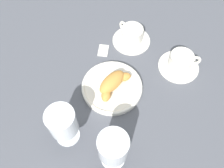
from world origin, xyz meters
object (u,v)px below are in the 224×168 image
object	(u,v)px
pastry_plate	(112,87)
sugar_packet	(103,50)
juice_glass_left	(113,148)
croissant_large	(113,83)
coffee_cup_far	(132,36)
coffee_cup_near	(180,62)
juice_glass_right	(62,123)

from	to	relation	value
pastry_plate	sugar_packet	bearing A→B (deg)	-146.57
pastry_plate	juice_glass_left	xyz separation A→B (m)	(0.20, 0.08, 0.08)
croissant_large	juice_glass_left	bearing A→B (deg)	22.26
coffee_cup_far	coffee_cup_near	bearing A→B (deg)	75.47
pastry_plate	sugar_packet	distance (m)	0.16
pastry_plate	coffee_cup_far	xyz separation A→B (m)	(-0.21, -0.01, 0.01)
juice_glass_right	juice_glass_left	bearing A→B (deg)	85.97
juice_glass_left	coffee_cup_far	bearing A→B (deg)	-166.85
juice_glass_right	sugar_packet	size ratio (longest dim) A/B	2.80
croissant_large	juice_glass_left	distance (m)	0.22
coffee_cup_far	sugar_packet	world-z (taller)	coffee_cup_far
juice_glass_left	sugar_packet	bearing A→B (deg)	-152.67
pastry_plate	juice_glass_left	size ratio (longest dim) A/B	1.37
coffee_cup_near	sugar_packet	xyz separation A→B (m)	(0.03, -0.26, -0.02)
coffee_cup_near	sugar_packet	size ratio (longest dim) A/B	2.72
coffee_cup_near	coffee_cup_far	world-z (taller)	same
coffee_cup_near	coffee_cup_far	size ratio (longest dim) A/B	1.00
pastry_plate	coffee_cup_far	bearing A→B (deg)	-176.77
pastry_plate	sugar_packet	size ratio (longest dim) A/B	3.85
juice_glass_left	sugar_packet	xyz separation A→B (m)	(-0.33, -0.17, -0.09)
juice_glass_left	juice_glass_right	size ratio (longest dim) A/B	1.00
juice_glass_left	juice_glass_right	distance (m)	0.14
coffee_cup_far	sugar_packet	distance (m)	0.11
croissant_large	coffee_cup_far	xyz separation A→B (m)	(-0.21, -0.02, -0.01)
pastry_plate	coffee_cup_near	world-z (taller)	coffee_cup_near
juice_glass_left	croissant_large	bearing A→B (deg)	-157.74
pastry_plate	sugar_packet	world-z (taller)	pastry_plate
sugar_packet	juice_glass_left	bearing A→B (deg)	12.45
pastry_plate	coffee_cup_far	distance (m)	0.21
pastry_plate	sugar_packet	xyz separation A→B (m)	(-0.13, -0.09, -0.01)
coffee_cup_far	croissant_large	bearing A→B (deg)	4.02
coffee_cup_far	juice_glass_right	size ratio (longest dim) A/B	0.97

